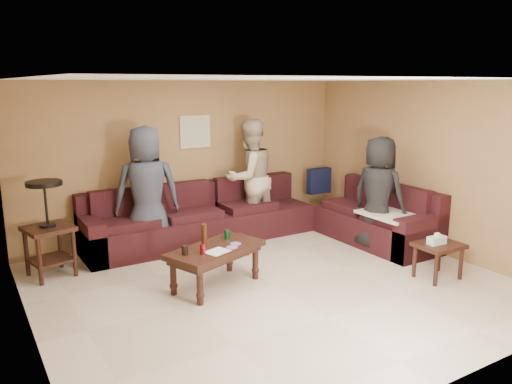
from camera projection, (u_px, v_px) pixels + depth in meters
room at (275, 153)px, 5.86m from camera, size 5.60×5.50×2.50m
sectional_sofa at (265, 222)px, 7.82m from camera, size 4.65×2.90×0.97m
coffee_table at (215, 253)px, 6.08m from camera, size 1.35×0.99×0.79m
end_table_left at (48, 227)px, 6.37m from camera, size 0.66×0.66×1.26m
side_table_right at (438, 248)px, 6.35m from camera, size 0.58×0.48×0.61m
waste_bin at (238, 245)px, 7.29m from camera, size 0.25×0.25×0.29m
wall_art at (195, 132)px, 7.97m from camera, size 0.52×0.04×0.52m
person_left at (147, 191)px, 7.12m from camera, size 1.04×0.80×1.89m
person_middle at (250, 178)px, 8.13m from camera, size 1.02×0.84×1.90m
person_right at (379, 194)px, 7.39m from camera, size 0.74×0.95×1.71m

